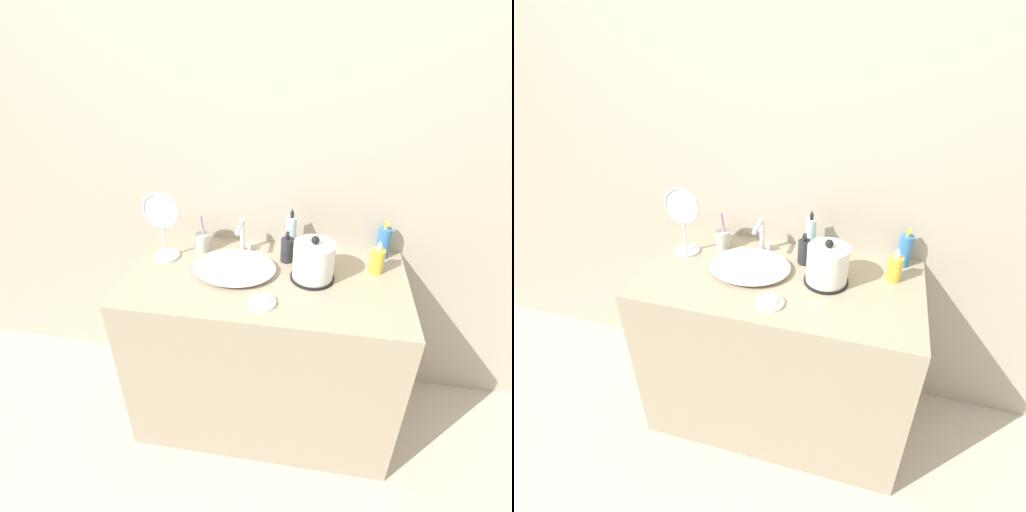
# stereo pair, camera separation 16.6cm
# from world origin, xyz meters

# --- Properties ---
(ground_plane) EXTENTS (12.00, 12.00, 0.00)m
(ground_plane) POSITION_xyz_m (0.00, 0.00, 0.00)
(ground_plane) COLOR #BCB29E
(wall_back) EXTENTS (6.00, 0.04, 2.60)m
(wall_back) POSITION_xyz_m (0.00, 0.64, 1.30)
(wall_back) COLOR #ADA38E
(wall_back) RESTS_ON ground_plane
(vanity_counter) EXTENTS (1.20, 0.62, 0.85)m
(vanity_counter) POSITION_xyz_m (0.00, 0.31, 0.43)
(vanity_counter) COLOR gray
(vanity_counter) RESTS_ON ground_plane
(sink_basin) EXTENTS (0.36, 0.30, 0.04)m
(sink_basin) POSITION_xyz_m (-0.14, 0.33, 0.87)
(sink_basin) COLOR white
(sink_basin) RESTS_ON vanity_counter
(faucet) EXTENTS (0.06, 0.13, 0.16)m
(faucet) POSITION_xyz_m (-0.13, 0.50, 0.94)
(faucet) COLOR silver
(faucet) RESTS_ON vanity_counter
(electric_kettle) EXTENTS (0.19, 0.19, 0.20)m
(electric_kettle) POSITION_xyz_m (0.20, 0.33, 0.93)
(electric_kettle) COLOR black
(electric_kettle) RESTS_ON vanity_counter
(toothbrush_cup) EXTENTS (0.07, 0.07, 0.19)m
(toothbrush_cup) POSITION_xyz_m (-0.33, 0.49, 0.90)
(toothbrush_cup) COLOR #B7B2A8
(toothbrush_cup) RESTS_ON vanity_counter
(lotion_bottle) EXTENTS (0.06, 0.06, 0.18)m
(lotion_bottle) POSITION_xyz_m (0.50, 0.56, 0.92)
(lotion_bottle) COLOR #3370B7
(lotion_bottle) RESTS_ON vanity_counter
(shampoo_bottle) EXTENTS (0.05, 0.05, 0.22)m
(shampoo_bottle) POSITION_xyz_m (0.09, 0.54, 0.94)
(shampoo_bottle) COLOR silver
(shampoo_bottle) RESTS_ON vanity_counter
(mouthwash_bottle) EXTENTS (0.06, 0.06, 0.15)m
(mouthwash_bottle) POSITION_xyz_m (0.47, 0.43, 0.91)
(mouthwash_bottle) COLOR gold
(mouthwash_bottle) RESTS_ON vanity_counter
(hand_cream_bottle) EXTENTS (0.06, 0.06, 0.15)m
(hand_cream_bottle) POSITION_xyz_m (0.08, 0.45, 0.91)
(hand_cream_bottle) COLOR #28282D
(hand_cream_bottle) RESTS_ON vanity_counter
(soap_dish) EXTENTS (0.11, 0.11, 0.03)m
(soap_dish) POSITION_xyz_m (0.01, 0.12, 0.86)
(soap_dish) COLOR white
(soap_dish) RESTS_ON vanity_counter
(vanity_mirror) EXTENTS (0.17, 0.12, 0.32)m
(vanity_mirror) POSITION_xyz_m (-0.48, 0.40, 1.03)
(vanity_mirror) COLOR silver
(vanity_mirror) RESTS_ON vanity_counter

